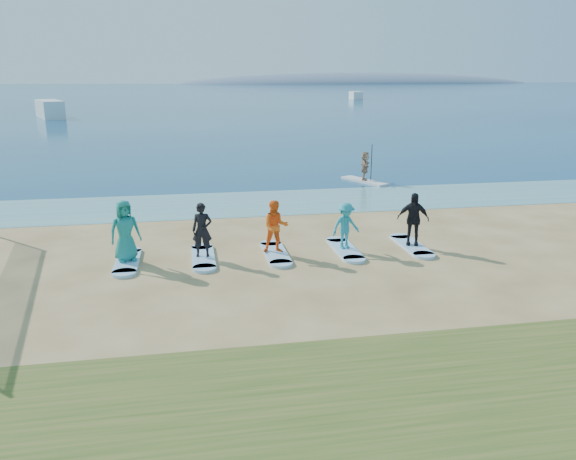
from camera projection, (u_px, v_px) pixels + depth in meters
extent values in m
plane|color=tan|center=(304.00, 289.00, 15.06)|extent=(600.00, 600.00, 0.00)
plane|color=teal|center=(255.00, 203.00, 25.00)|extent=(600.00, 600.00, 0.00)
plane|color=navy|center=(193.00, 92.00, 166.60)|extent=(600.00, 600.00, 0.00)
ellipsoid|color=slate|center=(359.00, 83.00, 315.65)|extent=(220.00, 56.00, 18.00)
cube|color=silver|center=(364.00, 181.00, 29.78)|extent=(1.88, 3.02, 0.12)
imported|color=tan|center=(365.00, 166.00, 29.56)|extent=(0.88, 1.46, 1.50)
cube|color=silver|center=(51.00, 118.00, 72.52)|extent=(5.08, 8.33, 2.21)
cube|color=silver|center=(356.00, 99.00, 124.30)|extent=(2.47, 5.26, 1.63)
cube|color=#9BCAF0|center=(127.00, 262.00, 17.11)|extent=(0.70, 2.20, 0.09)
imported|color=#1A7F7C|center=(125.00, 231.00, 16.84)|extent=(1.07, 0.89, 1.87)
cube|color=#9BCAF0|center=(203.00, 257.00, 17.50)|extent=(0.70, 2.20, 0.09)
imported|color=black|center=(202.00, 230.00, 17.26)|extent=(0.66, 0.48, 1.69)
cube|color=#9BCAF0|center=(276.00, 253.00, 17.90)|extent=(0.70, 2.20, 0.09)
imported|color=orange|center=(276.00, 227.00, 17.66)|extent=(0.87, 0.70, 1.68)
cube|color=#9BCAF0|center=(345.00, 249.00, 18.30)|extent=(0.70, 2.20, 0.09)
imported|color=teal|center=(346.00, 226.00, 18.08)|extent=(1.09, 0.81, 1.51)
cube|color=#9BCAF0|center=(411.00, 246.00, 18.69)|extent=(0.70, 2.20, 0.09)
imported|color=black|center=(413.00, 219.00, 18.44)|extent=(1.11, 0.78, 1.75)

